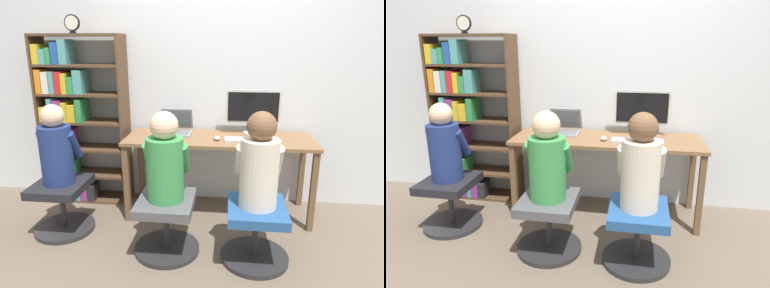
% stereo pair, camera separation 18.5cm
% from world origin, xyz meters
% --- Properties ---
extents(ground_plane, '(14.00, 14.00, 0.00)m').
position_xyz_m(ground_plane, '(0.00, 0.00, 0.00)').
color(ground_plane, brown).
extents(wall_back, '(10.00, 0.05, 2.60)m').
position_xyz_m(wall_back, '(0.00, 0.65, 1.30)').
color(wall_back, silver).
rests_on(wall_back, ground_plane).
extents(desk, '(1.71, 0.58, 0.75)m').
position_xyz_m(desk, '(0.00, 0.29, 0.66)').
color(desk, brown).
rests_on(desk, ground_plane).
extents(desktop_monitor, '(0.52, 0.17, 0.42)m').
position_xyz_m(desktop_monitor, '(0.30, 0.47, 0.98)').
color(desktop_monitor, beige).
rests_on(desktop_monitor, desk).
extents(laptop, '(0.30, 0.31, 0.23)m').
position_xyz_m(laptop, '(-0.42, 0.40, 0.80)').
color(laptop, gray).
rests_on(laptop, desk).
extents(keyboard, '(0.45, 0.14, 0.03)m').
position_xyz_m(keyboard, '(0.27, 0.20, 0.76)').
color(keyboard, '#B2B2B7').
rests_on(keyboard, desk).
extents(computer_mouse_by_keyboard, '(0.06, 0.09, 0.03)m').
position_xyz_m(computer_mouse_by_keyboard, '(-0.02, 0.21, 0.77)').
color(computer_mouse_by_keyboard, '#99999E').
rests_on(computer_mouse_by_keyboard, desk).
extents(office_chair_left, '(0.51, 0.51, 0.45)m').
position_xyz_m(office_chair_left, '(0.31, -0.43, 0.25)').
color(office_chair_left, '#262628').
rests_on(office_chair_left, ground_plane).
extents(office_chair_right, '(0.51, 0.51, 0.45)m').
position_xyz_m(office_chair_right, '(-0.37, -0.40, 0.25)').
color(office_chair_right, '#262628').
rests_on(office_chair_right, ground_plane).
extents(person_at_monitor, '(0.33, 0.31, 0.70)m').
position_xyz_m(person_at_monitor, '(0.31, -0.43, 0.76)').
color(person_at_monitor, beige).
rests_on(person_at_monitor, office_chair_left).
extents(person_at_laptop, '(0.34, 0.31, 0.68)m').
position_xyz_m(person_at_laptop, '(-0.37, -0.39, 0.75)').
color(person_at_laptop, '#388C47').
rests_on(person_at_laptop, office_chair_right).
extents(bookshelf, '(0.86, 0.29, 1.67)m').
position_xyz_m(bookshelf, '(-1.46, 0.44, 0.83)').
color(bookshelf, '#513823').
rests_on(bookshelf, ground_plane).
extents(desk_clock, '(0.14, 0.03, 0.16)m').
position_xyz_m(desk_clock, '(-1.34, 0.37, 1.75)').
color(desk_clock, black).
rests_on(desk_clock, bookshelf).
extents(office_chair_side, '(0.51, 0.51, 0.45)m').
position_xyz_m(office_chair_side, '(-1.32, -0.19, 0.25)').
color(office_chair_side, '#262628').
rests_on(office_chair_side, ground_plane).
extents(person_near_shelf, '(0.32, 0.30, 0.67)m').
position_xyz_m(person_near_shelf, '(-1.32, -0.18, 0.75)').
color(person_near_shelf, navy).
rests_on(person_near_shelf, office_chair_side).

